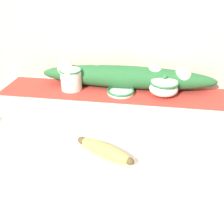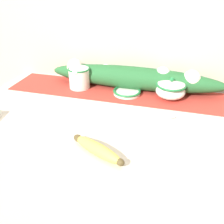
# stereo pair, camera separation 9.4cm
# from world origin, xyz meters

# --- Properties ---
(countertop) EXTENTS (1.31, 0.70, 0.89)m
(countertop) POSITION_xyz_m (0.00, 0.00, 0.45)
(countertop) COLOR beige
(countertop) RESTS_ON ground_plane
(back_wall) EXTENTS (2.11, 0.04, 2.40)m
(back_wall) POSITION_xyz_m (0.00, 0.37, 1.20)
(back_wall) COLOR #B7AD99
(back_wall) RESTS_ON ground_plane
(table_runner) EXTENTS (1.21, 0.23, 0.00)m
(table_runner) POSITION_xyz_m (0.00, 0.23, 0.89)
(table_runner) COLOR #B23328
(table_runner) RESTS_ON countertop
(cream_pitcher) EXTENTS (0.11, 0.12, 0.10)m
(cream_pitcher) POSITION_xyz_m (-0.26, 0.23, 0.95)
(cream_pitcher) COLOR white
(cream_pitcher) RESTS_ON countertop
(sugar_bowl) EXTENTS (0.13, 0.13, 0.10)m
(sugar_bowl) POSITION_xyz_m (0.18, 0.23, 0.94)
(sugar_bowl) COLOR white
(sugar_bowl) RESTS_ON countertop
(small_dish) EXTENTS (0.13, 0.13, 0.02)m
(small_dish) POSITION_xyz_m (-0.02, 0.21, 0.90)
(small_dish) COLOR white
(small_dish) RESTS_ON countertop
(banana) EXTENTS (0.20, 0.12, 0.04)m
(banana) POSITION_xyz_m (-0.02, -0.24, 0.91)
(banana) COLOR #DBCC4C
(banana) RESTS_ON countertop
(spoon) EXTENTS (0.15, 0.05, 0.01)m
(spoon) POSITION_xyz_m (0.19, 0.06, 0.89)
(spoon) COLOR #B7B7BC
(spoon) RESTS_ON countertop
(poinsettia_garland) EXTENTS (0.86, 0.12, 0.13)m
(poinsettia_garland) POSITION_xyz_m (-0.00, 0.29, 0.95)
(poinsettia_garland) COLOR #235B2D
(poinsettia_garland) RESTS_ON countertop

